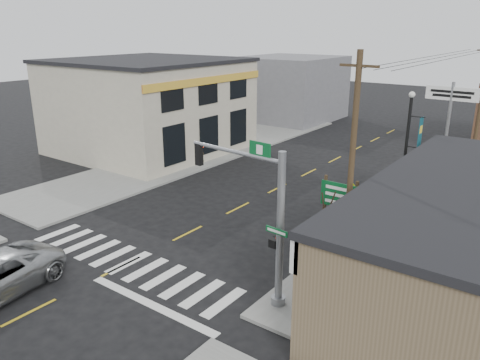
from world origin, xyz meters
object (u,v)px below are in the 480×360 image
Objects in this scene: guide_sign at (339,203)px; fire_hydrant at (376,238)px; lamp_post at (408,142)px; utility_pole_near at (352,165)px; traffic_signal_pole at (263,210)px; dance_center_sign at (450,108)px; bare_tree at (341,204)px.

fire_hydrant is (1.40, 0.92, -1.63)m from guide_sign.
utility_pole_near reaches higher than lamp_post.
traffic_signal_pole is 0.92× the size of lamp_post.
dance_center_sign is at bearing 92.07° from utility_pole_near.
lamp_post reaches higher than guide_sign.
utility_pole_near is (1.50, 3.58, 0.97)m from traffic_signal_pole.
utility_pole_near is (1.20, -1.93, 2.35)m from guide_sign.
lamp_post reaches higher than fire_hydrant.
fire_hydrant is at bearing 34.35° from guide_sign.
fire_hydrant is 6.40m from lamp_post.
lamp_post is (0.73, 6.43, 1.55)m from guide_sign.
lamp_post is at bearing 96.76° from utility_pole_near.
dance_center_sign is (1.54, 11.15, 2.74)m from guide_sign.
traffic_signal_pole reaches higher than bare_tree.
lamp_post is 9.87m from bare_tree.
utility_pole_near is (-0.34, -13.07, -0.39)m from dance_center_sign.
traffic_signal_pole is 0.67× the size of utility_pole_near.
fire_hydrant is 4.90m from utility_pole_near.
dance_center_sign reaches higher than fire_hydrant.
utility_pole_near reaches higher than dance_center_sign.
bare_tree reaches higher than guide_sign.
utility_pole_near reaches higher than traffic_signal_pole.
traffic_signal_pole reaches higher than guide_sign.
utility_pole_near reaches higher than fire_hydrant.
dance_center_sign is 13.08m from utility_pole_near.
dance_center_sign is at bearing 90.01° from bare_tree.
fire_hydrant is (1.70, 6.42, -3.01)m from traffic_signal_pole.
guide_sign is 4.88× the size of fire_hydrant.
guide_sign is at bearing -82.47° from lamp_post.
lamp_post is at bearing -97.20° from dance_center_sign.
guide_sign is 0.51× the size of lamp_post.
fire_hydrant is at bearing -69.02° from lamp_post.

